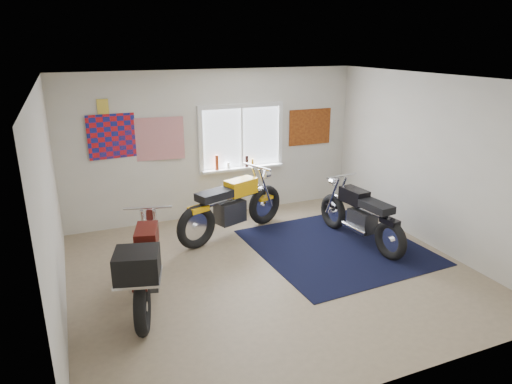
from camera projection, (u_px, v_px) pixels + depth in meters
name	position (u px, v px, depth m)	size (l,w,h in m)	color
ground	(271.00, 271.00, 6.59)	(5.50, 5.50, 0.00)	#9E896B
room_shell	(272.00, 161.00, 6.08)	(5.50, 5.50, 5.50)	white
navy_rug	(336.00, 247.00, 7.36)	(2.50, 2.60, 0.01)	black
window_assembly	(242.00, 142.00, 8.51)	(1.66, 0.17, 1.26)	white
oil_bottles	(232.00, 163.00, 8.48)	(0.77, 0.07, 0.28)	maroon
flag_display	(103.00, 106.00, 7.40)	(1.60, 0.10, 1.17)	red
triumph_poster	(310.00, 127.00, 8.99)	(0.90, 0.03, 0.70)	#A54C14
yellow_triumph	(232.00, 208.00, 7.68)	(2.14, 0.97, 1.13)	black
black_chrome_bike	(360.00, 217.00, 7.39)	(0.61, 2.01, 1.03)	black
maroon_tourer	(145.00, 266.00, 5.55)	(0.94, 2.10, 1.07)	black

